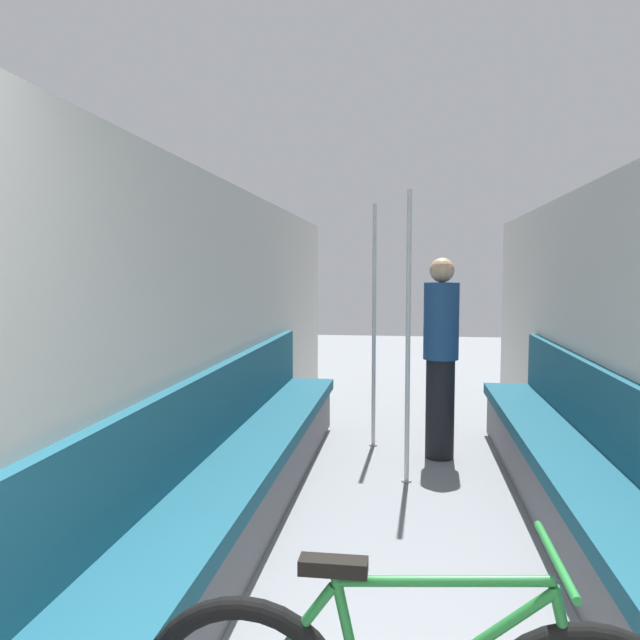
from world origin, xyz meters
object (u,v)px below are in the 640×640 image
at_px(grab_pole_near, 374,329).
at_px(bench_seat_row_left, 245,470).
at_px(bench_seat_row_right, 581,486).
at_px(passenger_standing, 441,355).
at_px(grab_pole_far, 408,342).

bearing_deg(grab_pole_near, bench_seat_row_left, -111.74).
xyz_separation_m(bench_seat_row_right, passenger_standing, (-0.76, 1.54, 0.57)).
distance_m(bench_seat_row_left, grab_pole_near, 2.12).
bearing_deg(grab_pole_far, grab_pole_near, 107.98).
height_order(grab_pole_near, grab_pole_far, same).
xyz_separation_m(bench_seat_row_right, grab_pole_near, (-1.35, 1.84, 0.76)).
distance_m(bench_seat_row_left, grab_pole_far, 1.56).
relative_size(grab_pole_near, passenger_standing, 1.28).
height_order(bench_seat_row_right, passenger_standing, passenger_standing).
height_order(bench_seat_row_right, grab_pole_far, grab_pole_far).
bearing_deg(grab_pole_far, bench_seat_row_left, -139.96).
bearing_deg(bench_seat_row_right, passenger_standing, 116.23).
relative_size(bench_seat_row_right, grab_pole_near, 2.26).
height_order(bench_seat_row_right, grab_pole_near, grab_pole_near).
xyz_separation_m(bench_seat_row_left, passenger_standing, (1.32, 1.54, 0.57)).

